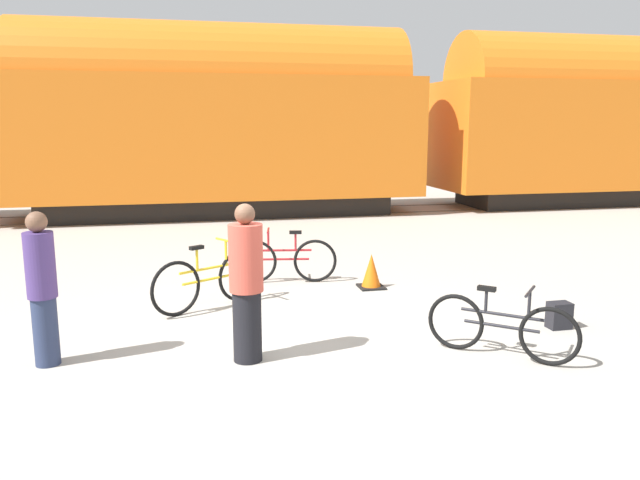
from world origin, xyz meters
TOP-DOWN VIEW (x-y plane):
  - ground_plane at (0.00, 0.00)m, footprint 80.00×80.00m
  - freight_train at (0.00, 10.81)m, footprint 36.28×3.04m
  - rail_near at (0.00, 10.10)m, footprint 48.28×0.07m
  - rail_far at (0.00, 11.53)m, footprint 48.28×0.07m
  - bicycle_yellow at (-0.69, 1.65)m, footprint 1.60×1.00m
  - bicycle_black at (2.41, -0.96)m, footprint 1.31×1.16m
  - bicycle_maroon at (0.59, 2.85)m, footprint 1.68×0.46m
  - person_in_red at (-0.37, -0.46)m, footprint 0.37×0.37m
  - person_in_purple at (-2.51, -0.10)m, footprint 0.31×0.31m
  - backpack at (3.64, -0.22)m, footprint 0.28×0.20m
  - traffic_cone at (1.87, 2.21)m, footprint 0.40×0.40m

SIDE VIEW (x-z plane):
  - ground_plane at x=0.00m, z-range 0.00..0.00m
  - rail_near at x=0.00m, z-range 0.00..0.01m
  - rail_far at x=0.00m, z-range 0.00..0.01m
  - backpack at x=3.64m, z-range 0.00..0.34m
  - traffic_cone at x=1.87m, z-range -0.02..0.53m
  - bicycle_black at x=2.41m, z-range -0.06..0.76m
  - bicycle_maroon at x=0.59m, z-range -0.07..0.82m
  - bicycle_yellow at x=-0.69m, z-range -0.07..0.88m
  - person_in_purple at x=-2.51m, z-range 0.01..1.70m
  - person_in_red at x=-0.37m, z-range 0.00..1.75m
  - freight_train at x=0.00m, z-range 0.12..5.39m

